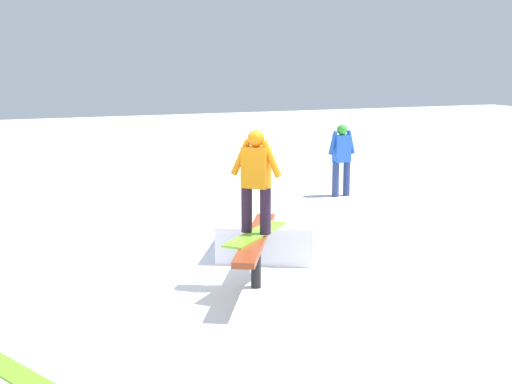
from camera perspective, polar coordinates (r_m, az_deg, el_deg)
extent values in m
plane|color=white|center=(9.99, 0.00, -7.64)|extent=(60.00, 60.00, 0.00)
cylinder|color=black|center=(9.89, 0.00, -5.79)|extent=(0.14, 0.14, 0.67)
cube|color=#A53F1E|center=(9.79, 0.00, -3.68)|extent=(2.52, 1.58, 0.08)
cube|color=white|center=(11.72, 1.07, -3.36)|extent=(2.30, 2.19, 0.59)
cube|color=#84DC2D|center=(9.77, 0.00, -3.37)|extent=(1.27, 1.33, 0.03)
cylinder|color=#2D1A2F|center=(9.75, -0.75, -1.41)|extent=(0.15, 0.15, 0.63)
cylinder|color=#2D1A2F|center=(9.64, 0.76, -1.55)|extent=(0.15, 0.15, 0.63)
cube|color=orange|center=(9.59, 0.00, 1.98)|extent=(0.41, 0.41, 0.56)
cylinder|color=orange|center=(9.66, -1.21, 2.80)|extent=(0.28, 0.27, 0.51)
cylinder|color=orange|center=(9.48, 1.24, 2.65)|extent=(0.28, 0.27, 0.51)
sphere|color=orange|center=(9.54, 0.00, 4.32)|extent=(0.23, 0.23, 0.23)
cylinder|color=navy|center=(16.55, 7.26, 1.07)|extent=(0.16, 0.16, 0.79)
cylinder|color=navy|center=(16.40, 6.38, 1.00)|extent=(0.16, 0.16, 0.79)
cube|color=blue|center=(16.37, 6.88, 3.47)|extent=(0.24, 0.38, 0.62)
cylinder|color=blue|center=(16.48, 7.59, 3.99)|extent=(0.10, 0.22, 0.55)
cylinder|color=blue|center=(16.23, 6.17, 3.92)|extent=(0.10, 0.22, 0.55)
sphere|color=green|center=(16.32, 6.91, 4.97)|extent=(0.24, 0.24, 0.24)
cube|color=#81DB2A|center=(7.94, -19.30, -13.16)|extent=(1.53, 0.90, 0.02)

